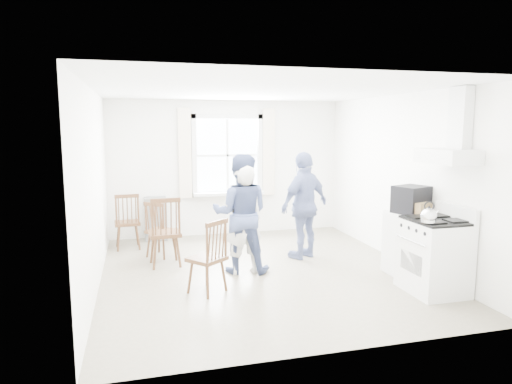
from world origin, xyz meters
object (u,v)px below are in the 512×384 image
gas_stove (434,255)px  windsor_chair_c (213,249)px  person_mid (241,214)px  person_right (305,205)px  windsor_chair_b (165,225)px  person_left (243,220)px  low_cabinet (407,244)px  stereo_stack (411,200)px  windsor_chair_a (127,216)px

gas_stove → windsor_chair_c: gas_stove is taller
person_mid → person_right: (1.15, 0.44, -0.01)m
gas_stove → person_right: 2.19m
gas_stove → person_right: size_ratio=0.65×
windsor_chair_c → person_right: bearing=36.2°
windsor_chair_b → person_left: bearing=-28.7°
windsor_chair_b → person_left: (1.06, -0.58, 0.13)m
gas_stove → low_cabinet: (0.07, 0.70, -0.03)m
gas_stove → windsor_chair_c: size_ratio=1.16×
gas_stove → person_mid: bearing=146.7°
stereo_stack → windsor_chair_c: size_ratio=0.55×
windsor_chair_a → windsor_chair_b: windsor_chair_b is taller
windsor_chair_a → windsor_chair_c: windsor_chair_a is taller
stereo_stack → low_cabinet: bearing=120.0°
gas_stove → low_cabinet: size_ratio=1.24×
gas_stove → windsor_chair_a: (-3.80, 3.08, 0.12)m
low_cabinet → windsor_chair_a: (-3.87, 2.38, 0.15)m
person_left → person_right: 1.26m
windsor_chair_c → person_left: size_ratio=0.62×
low_cabinet → windsor_chair_b: bearing=159.8°
low_cabinet → person_left: bearing=164.2°
person_left → person_mid: person_mid is taller
windsor_chair_a → person_left: 2.39m
low_cabinet → person_right: bearing=133.3°
low_cabinet → person_right: size_ratio=0.53×
person_right → stereo_stack: bearing=105.1°
windsor_chair_b → windsor_chair_a: bearing=115.9°
low_cabinet → person_mid: size_ratio=0.52×
windsor_chair_c → person_mid: size_ratio=0.56×
windsor_chair_b → person_mid: bearing=-24.4°
person_right → windsor_chair_a: bearing=-51.4°
gas_stove → windsor_chair_b: bearing=149.4°
person_mid → stereo_stack: bearing=178.1°
windsor_chair_a → person_left: person_left is taller
windsor_chair_a → person_mid: size_ratio=0.57×
windsor_chair_b → person_mid: size_ratio=0.63×
windsor_chair_b → person_right: 2.20m
stereo_stack → windsor_chair_c: stereo_stack is taller
gas_stove → person_left: (-2.18, 1.33, 0.30)m
windsor_chair_a → person_left: size_ratio=0.63×
gas_stove → windsor_chair_a: size_ratio=1.14×
windsor_chair_b → low_cabinet: bearing=-20.2°
stereo_stack → person_left: person_left is taller
stereo_stack → windsor_chair_a: (-3.89, 2.40, -0.49)m
low_cabinet → person_mid: 2.41m
stereo_stack → person_right: person_right is taller
person_mid → person_left: bearing=114.1°
person_left → person_mid: (-0.01, 0.11, 0.08)m
person_left → stereo_stack: bearing=155.8°
windsor_chair_a → windsor_chair_b: 1.30m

